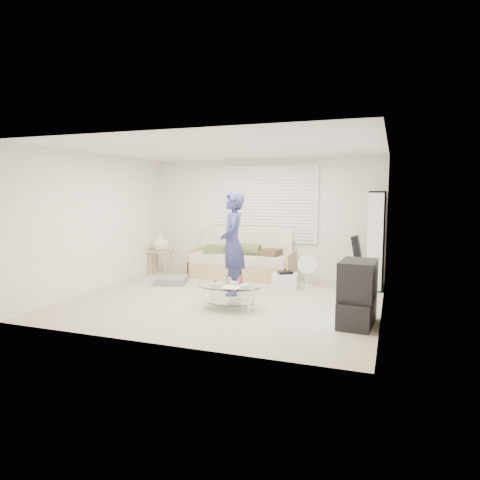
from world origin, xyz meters
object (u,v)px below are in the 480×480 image
at_px(bookshelf, 376,240).
at_px(tv_unit, 357,294).
at_px(futon_sofa, 242,261).
at_px(coffee_table, 230,290).

bearing_deg(bookshelf, tv_unit, -92.94).
bearing_deg(tv_unit, bookshelf, 87.06).
height_order(futon_sofa, coffee_table, futon_sofa).
xyz_separation_m(tv_unit, coffee_table, (-1.92, 0.14, -0.13)).
height_order(futon_sofa, tv_unit, futon_sofa).
height_order(bookshelf, coffee_table, bookshelf).
relative_size(futon_sofa, tv_unit, 2.47).
bearing_deg(bookshelf, futon_sofa, 177.92).
relative_size(futon_sofa, bookshelf, 1.20).
bearing_deg(futon_sofa, bookshelf, -2.08).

